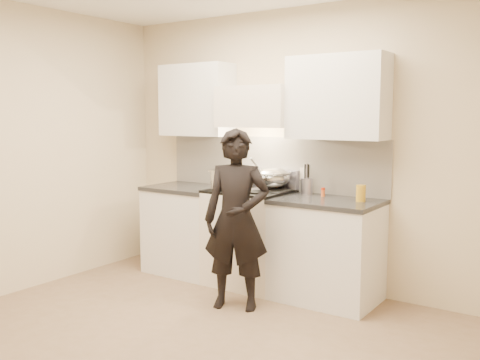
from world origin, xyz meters
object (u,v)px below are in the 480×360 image
at_px(person, 237,219).
at_px(wok, 271,177).
at_px(stove, 250,237).
at_px(utensil_crock, 307,185).
at_px(counter_right, 327,250).

bearing_deg(person, wok, 76.05).
bearing_deg(person, stove, 91.92).
bearing_deg(utensil_crock, person, -107.33).
bearing_deg(stove, wok, 30.48).
xyz_separation_m(counter_right, person, (-0.56, -0.62, 0.32)).
relative_size(wok, utensil_crock, 1.72).
xyz_separation_m(stove, utensil_crock, (0.52, 0.19, 0.53)).
relative_size(wok, person, 0.32).
bearing_deg(wok, counter_right, -8.81).
distance_m(counter_right, person, 0.89).
bearing_deg(stove, person, -66.61).
bearing_deg(counter_right, utensil_crock, 148.31).
relative_size(stove, utensil_crock, 3.33).
distance_m(wok, person, 0.78).
bearing_deg(counter_right, wok, 171.19).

